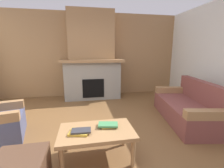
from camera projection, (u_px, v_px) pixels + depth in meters
name	position (u px, v px, depth m)	size (l,w,h in m)	color
ground	(103.00, 141.00, 2.59)	(9.00, 9.00, 0.00)	brown
wall_back_wood_panel	(91.00, 55.00, 5.20)	(6.00, 0.12, 2.70)	#997047
fireplace	(92.00, 61.00, 4.88)	(1.90, 0.82, 2.70)	gray
couch	(188.00, 108.00, 3.32)	(1.15, 1.92, 0.85)	brown
coffee_table	(97.00, 134.00, 2.10)	(1.00, 0.60, 0.43)	#997047
book_stack_near_edge	(80.00, 131.00, 2.00)	(0.30, 0.24, 0.05)	gold
book_stack_center	(108.00, 125.00, 2.17)	(0.29, 0.20, 0.05)	gold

